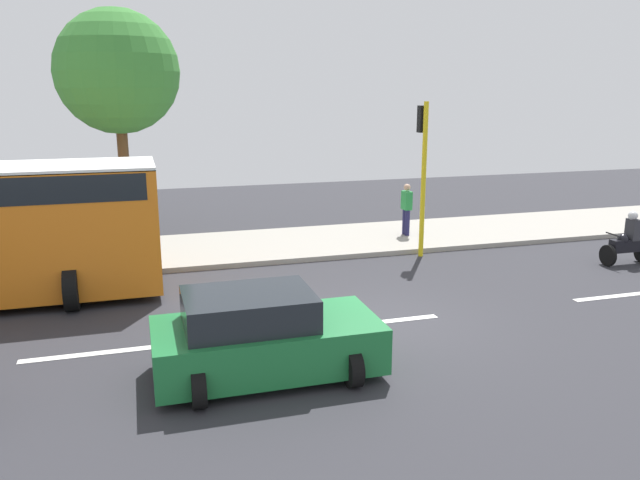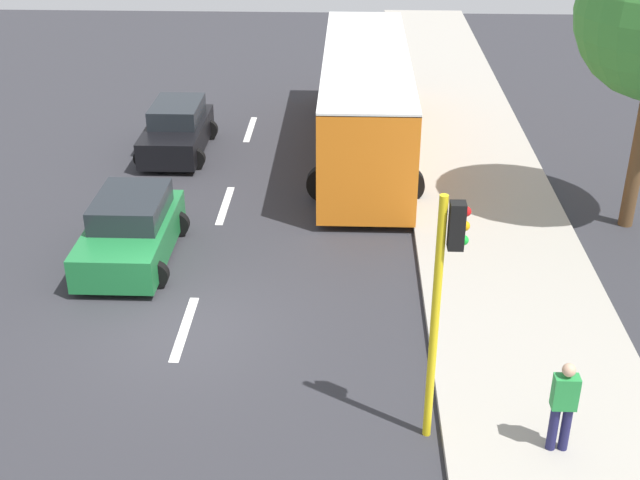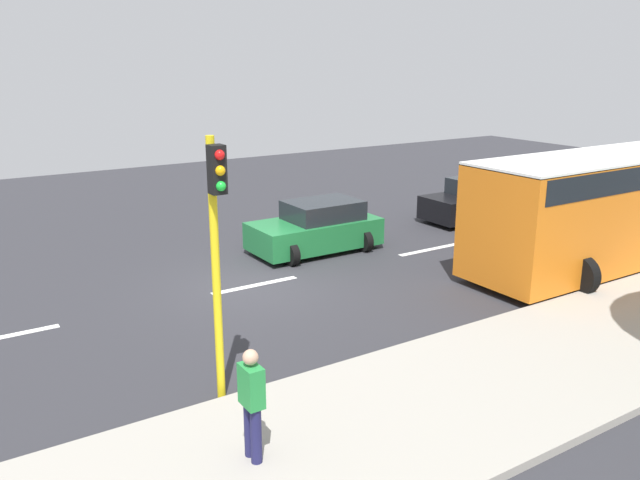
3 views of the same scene
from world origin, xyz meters
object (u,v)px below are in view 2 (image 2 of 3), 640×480
at_px(city_bus, 365,96).
at_px(pedestrian_near_signal, 563,404).
at_px(traffic_light_corner, 444,287).
at_px(car_black, 177,131).
at_px(car_green, 131,231).

bearing_deg(city_bus, pedestrian_near_signal, -77.19).
bearing_deg(traffic_light_corner, car_black, 117.87).
relative_size(pedestrian_near_signal, traffic_light_corner, 0.38).
height_order(city_bus, pedestrian_near_signal, city_bus).
distance_m(pedestrian_near_signal, traffic_light_corner, 2.78).
height_order(pedestrian_near_signal, traffic_light_corner, traffic_light_corner).
xyz_separation_m(car_black, pedestrian_near_signal, (8.85, -13.39, 0.35)).
relative_size(city_bus, traffic_light_corner, 2.44).
distance_m(city_bus, traffic_light_corner, 13.14).
bearing_deg(car_green, pedestrian_near_signal, -37.09).
distance_m(car_black, pedestrian_near_signal, 16.05).
relative_size(car_green, city_bus, 0.35).
bearing_deg(car_black, city_bus, 0.99).
xyz_separation_m(car_green, city_bus, (5.55, 6.97, 1.14)).
height_order(car_black, city_bus, city_bus).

